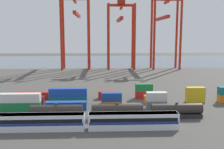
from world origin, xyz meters
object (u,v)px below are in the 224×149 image
object	(u,v)px
shipping_container_20	(107,95)
passenger_train	(87,121)
shipping_container_19	(69,95)
gantry_crane_east	(165,24)
gantry_crane_central	(121,27)
shipping_container_8	(68,100)
shipping_container_21	(144,95)
shipping_container_18	(31,96)
shipping_container_12	(195,99)
shipping_container_7	(25,101)
freight_tank_row	(117,111)
gantry_crane_west	(76,23)
shipping_container_10	(111,100)

from	to	relation	value
shipping_container_20	passenger_train	bearing A→B (deg)	-100.28
shipping_container_19	shipping_container_20	distance (m)	13.13
passenger_train	gantry_crane_east	distance (m)	128.72
gantry_crane_central	gantry_crane_east	world-z (taller)	gantry_crane_east
shipping_container_8	shipping_container_20	world-z (taller)	same
shipping_container_21	gantry_crane_central	world-z (taller)	gantry_crane_central
shipping_container_18	shipping_container_20	world-z (taller)	same
shipping_container_8	shipping_container_18	world-z (taller)	same
passenger_train	shipping_container_12	distance (m)	41.93
shipping_container_7	shipping_container_19	bearing A→B (deg)	27.41
shipping_container_21	freight_tank_row	bearing A→B (deg)	-115.89
shipping_container_19	gantry_crane_central	size ratio (longest dim) A/B	0.27
shipping_container_21	gantry_crane_west	world-z (taller)	gantry_crane_west
passenger_train	shipping_container_10	bearing A→B (deg)	74.06
shipping_container_21	shipping_container_10	bearing A→B (deg)	-149.67
shipping_container_10	gantry_crane_east	bearing A→B (deg)	66.86
gantry_crane_west	shipping_container_21	bearing A→B (deg)	-70.02
shipping_container_18	shipping_container_21	size ratio (longest dim) A/B	2.00
gantry_crane_central	shipping_container_12	bearing A→B (deg)	-79.30
shipping_container_8	shipping_container_18	bearing A→B (deg)	152.80
shipping_container_7	shipping_container_21	size ratio (longest dim) A/B	2.00
passenger_train	gantry_crane_central	bearing A→B (deg)	81.74
passenger_train	gantry_crane_west	xyz separation A→B (m)	(-12.65, 116.93, 27.99)
passenger_train	gantry_crane_west	bearing A→B (deg)	96.18
shipping_container_18	shipping_container_20	bearing A→B (deg)	0.00
freight_tank_row	passenger_train	bearing A→B (deg)	-133.53
freight_tank_row	shipping_container_20	xyz separation A→B (m)	(-2.20, 22.51, -0.67)
freight_tank_row	gantry_crane_east	distance (m)	118.62
shipping_container_21	gantry_crane_central	size ratio (longest dim) A/B	0.13
passenger_train	gantry_crane_central	size ratio (longest dim) A/B	0.96
shipping_container_7	shipping_container_12	distance (m)	55.58
passenger_train	shipping_container_12	size ratio (longest dim) A/B	7.20
passenger_train	shipping_container_8	xyz separation A→B (m)	(-7.12, 23.71, -0.84)
freight_tank_row	gantry_crane_east	world-z (taller)	gantry_crane_east
shipping_container_7	shipping_container_12	xyz separation A→B (m)	(55.58, 0.00, 0.00)
shipping_container_7	gantry_crane_east	bearing A→B (deg)	54.03
freight_tank_row	shipping_container_20	world-z (taller)	freight_tank_row
passenger_train	shipping_container_20	world-z (taller)	passenger_train
passenger_train	shipping_container_20	distance (m)	31.20
gantry_crane_east	gantry_crane_west	bearing A→B (deg)	179.92
shipping_container_8	shipping_container_19	world-z (taller)	same
shipping_container_19	passenger_train	bearing A→B (deg)	-76.15
shipping_container_18	shipping_container_21	distance (m)	39.39
shipping_container_12	gantry_crane_central	bearing A→B (deg)	100.70
freight_tank_row	shipping_container_10	bearing A→B (deg)	93.67
shipping_container_7	shipping_container_21	xyz separation A→B (m)	(39.72, 6.98, 0.00)
shipping_container_20	gantry_crane_central	world-z (taller)	gantry_crane_central
gantry_crane_central	gantry_crane_east	bearing A→B (deg)	-0.08
gantry_crane_west	gantry_crane_central	bearing A→B (deg)	-0.08
gantry_crane_west	shipping_container_19	bearing A→B (deg)	-86.62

